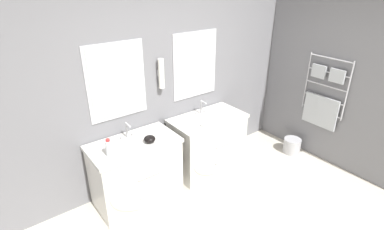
# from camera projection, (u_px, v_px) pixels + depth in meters

# --- Properties ---
(wall_back) EXTENTS (5.51, 0.15, 2.60)m
(wall_back) POSITION_uv_depth(u_px,v_px,m) (166.00, 81.00, 3.76)
(wall_back) COLOR slate
(wall_back) RESTS_ON ground_plane
(wall_right) EXTENTS (0.13, 3.67, 2.60)m
(wall_right) POSITION_uv_depth(u_px,v_px,m) (328.00, 73.00, 4.11)
(wall_right) COLOR slate
(wall_right) RESTS_ON ground_plane
(vanity_left) EXTENTS (1.02, 0.62, 0.80)m
(vanity_left) POSITION_uv_depth(u_px,v_px,m) (138.00, 172.00, 3.52)
(vanity_left) COLOR silver
(vanity_left) RESTS_ON ground_plane
(vanity_right) EXTENTS (1.02, 0.62, 0.80)m
(vanity_right) POSITION_uv_depth(u_px,v_px,m) (209.00, 144.00, 4.12)
(vanity_right) COLOR silver
(vanity_right) RESTS_ON ground_plane
(faucet_left) EXTENTS (0.17, 0.12, 0.19)m
(faucet_left) POSITION_uv_depth(u_px,v_px,m) (127.00, 131.00, 3.44)
(faucet_left) COLOR silver
(faucet_left) RESTS_ON vanity_left
(faucet_right) EXTENTS (0.17, 0.12, 0.19)m
(faucet_right) POSITION_uv_depth(u_px,v_px,m) (202.00, 107.00, 4.04)
(faucet_right) COLOR silver
(faucet_right) RESTS_ON vanity_right
(toiletry_bottle) EXTENTS (0.07, 0.07, 0.20)m
(toiletry_bottle) POSITION_uv_depth(u_px,v_px,m) (109.00, 148.00, 3.10)
(toiletry_bottle) COLOR silver
(toiletry_bottle) RESTS_ON vanity_left
(amenity_bowl) EXTENTS (0.13, 0.13, 0.08)m
(amenity_bowl) POSITION_uv_depth(u_px,v_px,m) (150.00, 139.00, 3.37)
(amenity_bowl) COLOR black
(amenity_bowl) RESTS_ON vanity_left
(soap_dish) EXTENTS (0.09, 0.06, 0.04)m
(soap_dish) POSITION_uv_depth(u_px,v_px,m) (204.00, 124.00, 3.75)
(soap_dish) COLOR white
(soap_dish) RESTS_ON vanity_right
(waste_bin) EXTENTS (0.26, 0.26, 0.23)m
(waste_bin) POSITION_uv_depth(u_px,v_px,m) (292.00, 145.00, 4.63)
(waste_bin) COLOR #B7B7BC
(waste_bin) RESTS_ON ground_plane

